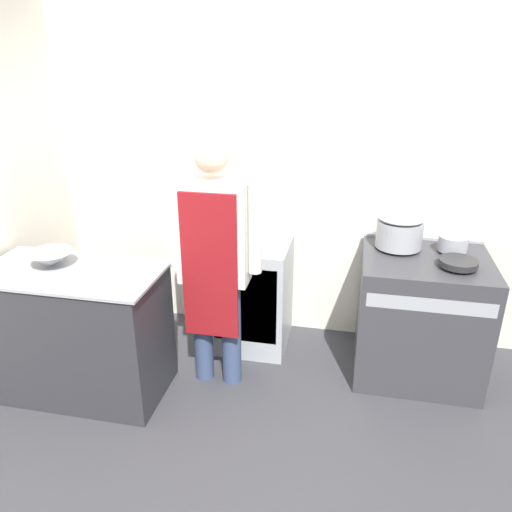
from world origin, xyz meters
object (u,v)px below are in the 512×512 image
stove (419,316)px  saute_pan (458,263)px  mixing_bowl (50,259)px  stock_pot (400,230)px  fridge_unit (252,294)px  person_cook (214,254)px  sauce_pot (453,243)px

stove → saute_pan: bearing=-37.6°
mixing_bowl → stock_pot: bearing=19.7°
stove → stock_pot: (-0.20, 0.14, 0.61)m
fridge_unit → mixing_bowl: size_ratio=2.88×
person_cook → stock_pot: bearing=24.4°
person_cook → mixing_bowl: size_ratio=5.71×
saute_pan → sauce_pot: bearing=90.0°
person_cook → sauce_pot: size_ratio=8.63×
person_cook → sauce_pot: 1.71m
person_cook → saute_pan: 1.64m
stove → sauce_pot: sauce_pot is taller
mixing_bowl → sauce_pot: (2.67, 0.82, 0.01)m
stove → fridge_unit: stove is taller
person_cook → stock_pot: (1.24, 0.56, 0.06)m
person_cook → stock_pot: 1.36m
sauce_pot → saute_pan: bearing=-90.0°
stove → saute_pan: (0.18, -0.14, 0.50)m
stove → saute_pan: 0.55m
mixing_bowl → saute_pan: size_ratio=1.20×
person_cook → stock_pot: size_ratio=5.32×
stock_pot → sauce_pot: size_ratio=1.62×
saute_pan → person_cook: bearing=-170.0°
saute_pan → stock_pot: bearing=143.8°
stove → saute_pan: size_ratio=3.70×
mixing_bowl → stock_pot: size_ratio=0.93×
stove → stock_pot: bearing=145.1°
sauce_pot → person_cook: bearing=-160.9°
stock_pot → person_cook: bearing=-155.6°
fridge_unit → person_cook: person_cook is taller
fridge_unit → stock_pot: size_ratio=2.68×
stove → mixing_bowl: (-2.49, -0.68, 0.52)m
person_cook → mixing_bowl: (-1.06, -0.26, -0.02)m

